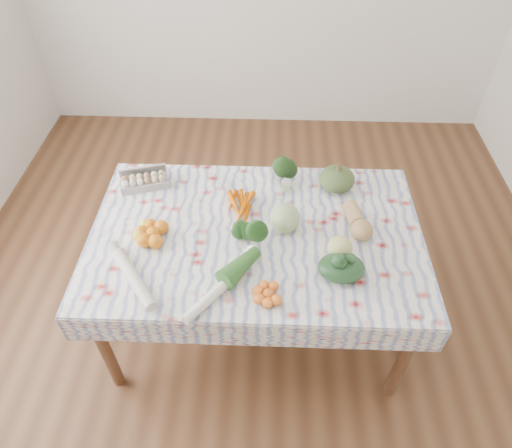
% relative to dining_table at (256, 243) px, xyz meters
% --- Properties ---
extents(ground, '(4.50, 4.50, 0.00)m').
position_rel_dining_table_xyz_m(ground, '(0.00, 0.00, -0.68)').
color(ground, '#52311C').
rests_on(ground, ground).
extents(dining_table, '(1.60, 1.00, 0.75)m').
position_rel_dining_table_xyz_m(dining_table, '(0.00, 0.00, 0.00)').
color(dining_table, brown).
rests_on(dining_table, ground).
extents(tablecloth, '(1.66, 1.06, 0.01)m').
position_rel_dining_table_xyz_m(tablecloth, '(0.00, 0.00, 0.08)').
color(tablecloth, white).
rests_on(tablecloth, dining_table).
extents(egg_carton, '(0.28, 0.17, 0.07)m').
position_rel_dining_table_xyz_m(egg_carton, '(-0.62, 0.32, 0.12)').
color(egg_carton, '#A2A19C').
rests_on(egg_carton, tablecloth).
extents(carrot_bunch, '(0.25, 0.23, 0.05)m').
position_rel_dining_table_xyz_m(carrot_bunch, '(-0.12, 0.12, 0.11)').
color(carrot_bunch, '#D85B00').
rests_on(carrot_bunch, tablecloth).
extents(kale_bunch, '(0.15, 0.13, 0.13)m').
position_rel_dining_table_xyz_m(kale_bunch, '(0.16, 0.39, 0.15)').
color(kale_bunch, '#1E3E16').
rests_on(kale_bunch, tablecloth).
extents(kabocha_squash, '(0.24, 0.24, 0.13)m').
position_rel_dining_table_xyz_m(kabocha_squash, '(0.43, 0.36, 0.15)').
color(kabocha_squash, '#425A2C').
rests_on(kabocha_squash, tablecloth).
extents(cabbage, '(0.19, 0.19, 0.15)m').
position_rel_dining_table_xyz_m(cabbage, '(0.14, 0.03, 0.16)').
color(cabbage, '#9EB978').
rests_on(cabbage, tablecloth).
extents(butternut_squash, '(0.15, 0.26, 0.11)m').
position_rel_dining_table_xyz_m(butternut_squash, '(0.50, 0.05, 0.14)').
color(butternut_squash, tan).
rests_on(butternut_squash, tablecloth).
extents(orange_cluster, '(0.25, 0.25, 0.08)m').
position_rel_dining_table_xyz_m(orange_cluster, '(-0.50, -0.06, 0.12)').
color(orange_cluster, orange).
rests_on(orange_cluster, tablecloth).
extents(broccoli, '(0.20, 0.20, 0.11)m').
position_rel_dining_table_xyz_m(broccoli, '(-0.03, -0.11, 0.14)').
color(broccoli, '#1B4516').
rests_on(broccoli, tablecloth).
extents(mandarin_cluster, '(0.19, 0.19, 0.05)m').
position_rel_dining_table_xyz_m(mandarin_cluster, '(0.07, -0.39, 0.11)').
color(mandarin_cluster, orange).
rests_on(mandarin_cluster, tablecloth).
extents(grapefruit, '(0.14, 0.14, 0.12)m').
position_rel_dining_table_xyz_m(grapefruit, '(0.40, -0.14, 0.14)').
color(grapefruit, '#CBCB70').
rests_on(grapefruit, tablecloth).
extents(spinach_bag, '(0.22, 0.18, 0.09)m').
position_rel_dining_table_xyz_m(spinach_bag, '(0.40, -0.25, 0.13)').
color(spinach_bag, '#173419').
rests_on(spinach_bag, tablecloth).
extents(daikon, '(0.28, 0.35, 0.06)m').
position_rel_dining_table_xyz_m(daikon, '(-0.53, -0.33, 0.11)').
color(daikon, beige).
rests_on(daikon, tablecloth).
extents(leek, '(0.32, 0.39, 0.05)m').
position_rel_dining_table_xyz_m(leek, '(-0.14, -0.36, 0.11)').
color(leek, white).
rests_on(leek, tablecloth).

